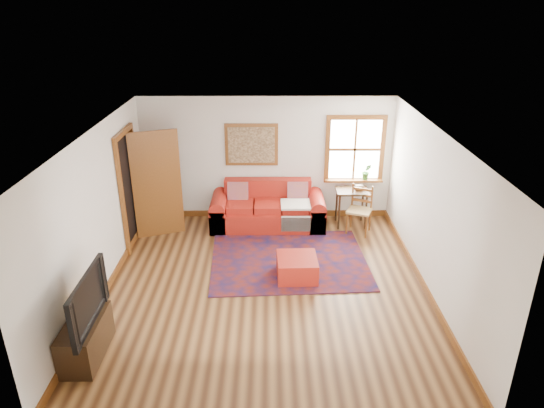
{
  "coord_description": "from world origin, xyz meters",
  "views": [
    {
      "loc": [
        0.06,
        -6.52,
        4.24
      ],
      "look_at": [
        0.1,
        0.6,
        1.18
      ],
      "focal_mm": 32.0,
      "sensor_mm": 36.0,
      "label": 1
    }
  ],
  "objects_px": {
    "side_table": "(352,196)",
    "media_cabinet": "(86,339)",
    "red_ottoman": "(297,268)",
    "red_leather_sofa": "(268,211)",
    "ladder_back_chair": "(360,208)"
  },
  "relations": [
    {
      "from": "side_table",
      "to": "media_cabinet",
      "type": "xyz_separation_m",
      "value": [
        -3.95,
        -3.87,
        -0.36
      ]
    },
    {
      "from": "red_ottoman",
      "to": "media_cabinet",
      "type": "distance_m",
      "value": 3.34
    },
    {
      "from": "red_ottoman",
      "to": "side_table",
      "type": "distance_m",
      "value": 2.37
    },
    {
      "from": "red_leather_sofa",
      "to": "ladder_back_chair",
      "type": "bearing_deg",
      "value": -9.96
    },
    {
      "from": "red_ottoman",
      "to": "ladder_back_chair",
      "type": "bearing_deg",
      "value": 50.77
    },
    {
      "from": "red_ottoman",
      "to": "ladder_back_chair",
      "type": "xyz_separation_m",
      "value": [
        1.3,
        1.7,
        0.32
      ]
    },
    {
      "from": "red_leather_sofa",
      "to": "red_ottoman",
      "type": "bearing_deg",
      "value": -76.67
    },
    {
      "from": "red_leather_sofa",
      "to": "red_ottoman",
      "type": "distance_m",
      "value": 2.07
    },
    {
      "from": "media_cabinet",
      "to": "red_ottoman",
      "type": "bearing_deg",
      "value": 33.88
    },
    {
      "from": "media_cabinet",
      "to": "ladder_back_chair",
      "type": "bearing_deg",
      "value": 41.16
    },
    {
      "from": "red_ottoman",
      "to": "ladder_back_chair",
      "type": "relative_size",
      "value": 0.69
    },
    {
      "from": "side_table",
      "to": "ladder_back_chair",
      "type": "relative_size",
      "value": 0.8
    },
    {
      "from": "side_table",
      "to": "media_cabinet",
      "type": "bearing_deg",
      "value": -135.64
    },
    {
      "from": "red_ottoman",
      "to": "media_cabinet",
      "type": "height_order",
      "value": "media_cabinet"
    },
    {
      "from": "red_leather_sofa",
      "to": "red_ottoman",
      "type": "height_order",
      "value": "red_leather_sofa"
    }
  ]
}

